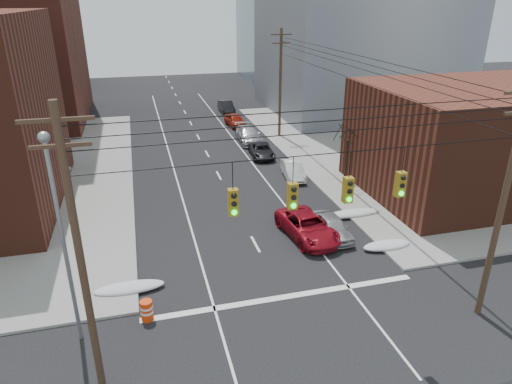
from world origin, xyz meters
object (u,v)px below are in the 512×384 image
parked_car_a (332,227)px  lot_car_a (3,205)px  parked_car_c (262,151)px  lot_car_b (39,171)px  parked_car_e (235,120)px  red_pickup (307,226)px  construction_barrel (147,310)px  parked_car_d (249,135)px  parked_car_b (293,170)px  parked_car_f (226,107)px

parked_car_a → lot_car_a: lot_car_a is taller
parked_car_c → lot_car_b: (-19.06, -1.12, 0.22)m
lot_car_a → parked_car_e: bearing=-40.6°
red_pickup → parked_car_a: (1.53, -0.30, -0.07)m
construction_barrel → lot_car_a: bearing=123.2°
parked_car_e → parked_car_d: bearing=-95.9°
lot_car_a → lot_car_b: size_ratio=0.79×
parked_car_b → parked_car_c: 5.95m
lot_car_b → construction_barrel: bearing=-173.1°
parked_car_b → parked_car_d: parked_car_d is taller
parked_car_a → lot_car_b: lot_car_b is taller
red_pickup → parked_car_b: red_pickup is taller
parked_car_d → construction_barrel: 28.67m
parked_car_d → parked_car_f: size_ratio=1.17×
red_pickup → parked_car_d: size_ratio=0.99×
red_pickup → parked_car_e: bearing=79.7°
parked_car_a → parked_car_d: bearing=89.9°
parked_car_e → lot_car_a: 27.91m
parked_car_b → parked_car_a: bearing=-87.8°
parked_car_c → construction_barrel: bearing=-112.9°
construction_barrel → parked_car_f: bearing=73.5°
parked_car_b → lot_car_a: (-21.41, -1.81, 0.11)m
parked_car_c → lot_car_b: 19.09m
lot_car_b → construction_barrel: size_ratio=4.81×
parked_car_b → parked_car_d: bearing=103.1°
parked_car_b → parked_car_e: parked_car_e is taller
parked_car_b → red_pickup: bearing=-96.6°
parked_car_e → construction_barrel: 34.71m
red_pickup → parked_car_a: 1.57m
parked_car_d → lot_car_b: 20.01m
lot_car_a → construction_barrel: lot_car_a is taller
parked_car_c → lot_car_a: 21.75m
parked_car_b → parked_car_d: size_ratio=0.77×
parked_car_a → parked_car_e: (-0.07, 27.53, 0.05)m
parked_car_a → parked_car_b: size_ratio=0.96×
construction_barrel → parked_car_a: bearing=24.5°
parked_car_b → parked_car_e: bearing=101.1°
parked_car_f → lot_car_b: lot_car_b is taller
construction_barrel → lot_car_b: bearing=110.7°
red_pickup → lot_car_a: red_pickup is taller
red_pickup → parked_car_e: size_ratio=1.25×
parked_car_c → lot_car_b: size_ratio=0.90×
parked_car_e → lot_car_b: bearing=-152.5°
parked_car_b → lot_car_a: lot_car_a is taller
parked_car_f → parked_car_d: bearing=-91.0°
parked_car_f → parked_car_a: bearing=-89.8°
parked_car_b → parked_car_f: (-0.66, 24.28, 0.08)m
red_pickup → parked_car_b: bearing=68.6°
parked_car_d → lot_car_a: parked_car_d is taller
parked_car_c → parked_car_d: 4.96m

